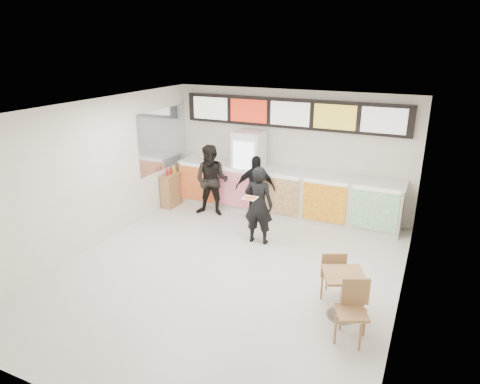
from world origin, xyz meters
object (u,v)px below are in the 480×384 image
Objects in this scene: customer_left at (212,181)px; customer_mid at (255,188)px; cafe_table at (343,287)px; service_counter at (283,193)px; customer_main at (259,205)px; drinks_fridge at (249,171)px; condiment_ledge at (173,189)px.

customer_mid is (1.09, 0.13, -0.08)m from customer_left.
cafe_table is at bearing -46.82° from customer_left.
customer_mid is at bearing -129.61° from service_counter.
customer_left is (-1.58, -0.73, 0.30)m from service_counter.
service_counter is 3.55× the size of cafe_table.
drinks_fridge is at bearing -66.17° from customer_main.
service_counter is at bearing 14.69° from customer_left.
drinks_fridge is at bearing 102.37° from customer_mid.
cafe_table is 1.54× the size of condiment_ledge.
drinks_fridge is 1.96m from customer_main.
customer_left is 1.10m from customer_mid.
customer_left is at bearing -6.76° from condiment_ledge.
customer_main is at bearing -86.73° from customer_mid.
customer_left is 1.12× the size of cafe_table.
service_counter is 4.20m from cafe_table.
drinks_fridge is 1.14× the size of customer_left.
customer_main is 1.07× the size of cafe_table.
condiment_ledge is (-5.04, 2.98, -0.09)m from cafe_table.
drinks_fridge reaches higher than cafe_table.
customer_mid is 2.35m from condiment_ledge.
condiment_ledge is (-1.24, 0.15, -0.44)m from customer_left.
drinks_fridge is at bearing 179.01° from service_counter.
drinks_fridge is 1.26× the size of customer_mid.
service_counter is 3.50× the size of customer_mid.
drinks_fridge is (-0.93, 0.02, 0.43)m from service_counter.
customer_main reaches higher than condiment_ledge.
service_counter is 0.81m from customer_mid.
customer_left is at bearing 118.80° from cafe_table.
customer_mid is at bearing -0.34° from condiment_ledge.
drinks_fridge is at bearing 106.87° from cafe_table.
customer_mid is (-0.53, 1.08, -0.05)m from customer_main.
condiment_ledge is at bearing 163.07° from customer_left.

